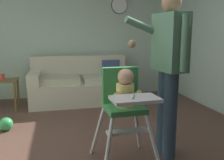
# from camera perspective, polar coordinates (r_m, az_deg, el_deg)

# --- Properties ---
(wall_far) EXTENTS (5.26, 0.06, 2.61)m
(wall_far) POSITION_cam_1_polar(r_m,az_deg,el_deg) (5.11, -9.05, 10.88)
(wall_far) COLOR #B3C9B4
(wall_far) RESTS_ON ground
(couch) EXTENTS (1.85, 0.86, 0.86)m
(couch) POSITION_cam_1_polar(r_m,az_deg,el_deg) (4.70, -7.20, -1.02)
(couch) COLOR beige
(couch) RESTS_ON ground
(high_chair) EXTENTS (0.63, 0.74, 0.96)m
(high_chair) POSITION_cam_1_polar(r_m,az_deg,el_deg) (2.36, 2.88, -4.21)
(high_chair) COLOR silver
(high_chair) RESTS_ON ground
(adult_standing) EXTENTS (0.56, 0.50, 1.66)m
(adult_standing) POSITION_cam_1_polar(r_m,az_deg,el_deg) (2.53, 12.91, 2.80)
(adult_standing) COLOR #304559
(adult_standing) RESTS_ON ground
(toy_ball_second) EXTENTS (0.18, 0.18, 0.18)m
(toy_ball_second) POSITION_cam_1_polar(r_m,az_deg,el_deg) (3.62, -23.37, -9.37)
(toy_ball_second) COLOR green
(toy_ball_second) RESTS_ON ground
(side_table) EXTENTS (0.40, 0.40, 0.52)m
(side_table) POSITION_cam_1_polar(r_m,az_deg,el_deg) (4.50, -23.47, -1.73)
(side_table) COLOR brown
(side_table) RESTS_ON ground
(sippy_cup) EXTENTS (0.07, 0.07, 0.10)m
(sippy_cup) POSITION_cam_1_polar(r_m,az_deg,el_deg) (4.47, -24.06, 0.64)
(sippy_cup) COLOR #D13D33
(sippy_cup) RESTS_ON side_table
(wall_clock) EXTENTS (0.34, 0.04, 0.34)m
(wall_clock) POSITION_cam_1_polar(r_m,az_deg,el_deg) (5.25, 1.73, 16.92)
(wall_clock) COLOR white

